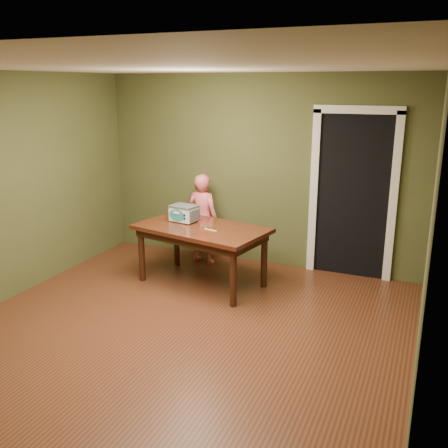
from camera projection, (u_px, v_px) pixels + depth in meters
floor at (172, 339)px, 4.97m from camera, size 5.00×5.00×0.00m
room_shell at (166, 169)px, 4.51m from camera, size 4.52×5.02×2.61m
doorway at (356, 192)px, 6.65m from camera, size 1.10×0.66×2.25m
dining_table at (202, 234)px, 6.19m from camera, size 1.74×1.19×0.75m
toy_oven at (184, 213)px, 6.37m from camera, size 0.38×0.28×0.21m
baking_pan at (206, 227)px, 6.12m from camera, size 0.10×0.10×0.02m
spatula at (210, 230)px, 6.01m from camera, size 0.18×0.07×0.01m
child at (203, 219)px, 6.98m from camera, size 0.49×0.35×1.27m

